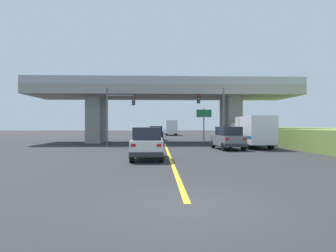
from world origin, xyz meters
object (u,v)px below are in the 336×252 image
(suv_crossing, at_px, (228,138))
(traffic_signal_nearside, at_px, (215,109))
(traffic_signal_farside, at_px, (116,110))
(sedan_oncoming, at_px, (156,133))
(suv_lead, at_px, (148,143))
(box_truck, at_px, (252,131))
(highway_sign, at_px, (204,117))
(semi_truck_distant, at_px, (171,127))

(suv_crossing, bearing_deg, traffic_signal_nearside, 89.14)
(suv_crossing, distance_m, traffic_signal_nearside, 4.83)
(traffic_signal_farside, bearing_deg, sedan_oncoming, 71.60)
(suv_lead, bearing_deg, suv_crossing, 45.00)
(suv_crossing, relative_size, box_truck, 0.63)
(sedan_oncoming, relative_size, highway_sign, 1.08)
(suv_crossing, bearing_deg, suv_lead, -140.70)
(box_truck, distance_m, traffic_signal_nearside, 4.35)
(highway_sign, bearing_deg, box_truck, -55.67)
(suv_crossing, distance_m, traffic_signal_farside, 11.42)
(suv_lead, relative_size, sedan_oncoming, 1.02)
(traffic_signal_nearside, relative_size, traffic_signal_farside, 1.01)
(box_truck, xyz_separation_m, semi_truck_distant, (-6.19, 33.98, 0.08))
(suv_crossing, relative_size, highway_sign, 1.07)
(box_truck, distance_m, traffic_signal_farside, 13.57)
(box_truck, height_order, highway_sign, highway_sign)
(suv_crossing, xyz_separation_m, traffic_signal_nearside, (-0.33, 3.92, 2.79))
(sedan_oncoming, bearing_deg, suv_crossing, -67.92)
(box_truck, height_order, semi_truck_distant, semi_truck_distant)
(suv_lead, relative_size, suv_crossing, 1.03)
(suv_crossing, xyz_separation_m, sedan_oncoming, (-6.42, 15.83, 0.00))
(suv_lead, relative_size, traffic_signal_farside, 0.77)
(sedan_oncoming, height_order, highway_sign, highway_sign)
(traffic_signal_farside, distance_m, highway_sign, 10.20)
(traffic_signal_nearside, bearing_deg, suv_lead, -121.15)
(box_truck, bearing_deg, traffic_signal_farside, 171.94)
(suv_lead, height_order, highway_sign, highway_sign)
(sedan_oncoming, xyz_separation_m, highway_sign, (5.54, -8.30, 2.04))
(box_truck, distance_m, semi_truck_distant, 34.54)
(suv_lead, relative_size, box_truck, 0.65)
(suv_lead, xyz_separation_m, traffic_signal_nearside, (6.50, 10.76, 2.79))
(traffic_signal_farside, bearing_deg, box_truck, -8.06)
(suv_lead, height_order, sedan_oncoming, same)
(suv_lead, relative_size, highway_sign, 1.11)
(suv_lead, bearing_deg, traffic_signal_nearside, 58.85)
(semi_truck_distant, bearing_deg, sedan_oncoming, -98.77)
(highway_sign, xyz_separation_m, semi_truck_distant, (-2.43, 28.48, -1.40))
(suv_lead, distance_m, traffic_signal_nearside, 12.88)
(box_truck, height_order, sedan_oncoming, box_truck)
(traffic_signal_nearside, height_order, traffic_signal_farside, traffic_signal_nearside)
(traffic_signal_farside, xyz_separation_m, highway_sign, (9.51, 3.63, -0.65))
(traffic_signal_nearside, bearing_deg, sedan_oncoming, 117.09)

